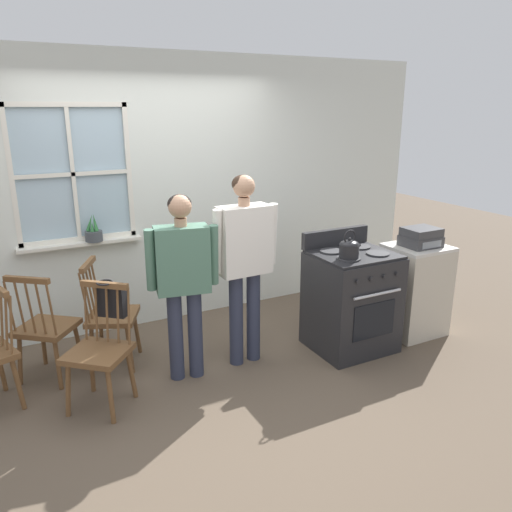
{
  "coord_description": "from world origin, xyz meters",
  "views": [
    {
      "loc": [
        -1.35,
        -3.45,
        2.19
      ],
      "look_at": [
        0.47,
        0.04,
        1.0
      ],
      "focal_mm": 35.0,
      "sensor_mm": 36.0,
      "label": 1
    }
  ],
  "objects_px": {
    "stove": "(351,300)",
    "kettle": "(349,248)",
    "chair_near_stove": "(110,317)",
    "side_counter": "(414,289)",
    "stereo": "(421,237)",
    "person_elderly_left": "(183,272)",
    "chair_by_window": "(99,352)",
    "chair_near_wall": "(46,329)",
    "person_teen_center": "(244,254)",
    "handbag": "(112,299)",
    "potted_plant": "(94,233)"
  },
  "relations": [
    {
      "from": "person_elderly_left",
      "to": "chair_by_window",
      "type": "bearing_deg",
      "value": -160.5
    },
    {
      "from": "chair_near_wall",
      "to": "stereo",
      "type": "xyz_separation_m",
      "value": [
        3.33,
        -0.75,
        0.54
      ]
    },
    {
      "from": "person_teen_center",
      "to": "handbag",
      "type": "bearing_deg",
      "value": 174.99
    },
    {
      "from": "side_counter",
      "to": "kettle",
      "type": "bearing_deg",
      "value": -173.23
    },
    {
      "from": "stove",
      "to": "potted_plant",
      "type": "distance_m",
      "value": 2.5
    },
    {
      "from": "person_elderly_left",
      "to": "chair_near_wall",
      "type": "bearing_deg",
      "value": 164.37
    },
    {
      "from": "person_teen_center",
      "to": "kettle",
      "type": "height_order",
      "value": "person_teen_center"
    },
    {
      "from": "person_teen_center",
      "to": "side_counter",
      "type": "bearing_deg",
      "value": -9.78
    },
    {
      "from": "chair_by_window",
      "to": "potted_plant",
      "type": "relative_size",
      "value": 3.56
    },
    {
      "from": "chair_near_wall",
      "to": "chair_near_stove",
      "type": "bearing_deg",
      "value": -140.25
    },
    {
      "from": "stove",
      "to": "potted_plant",
      "type": "relative_size",
      "value": 4.09
    },
    {
      "from": "chair_near_stove",
      "to": "potted_plant",
      "type": "distance_m",
      "value": 0.88
    },
    {
      "from": "potted_plant",
      "to": "side_counter",
      "type": "bearing_deg",
      "value": -26.59
    },
    {
      "from": "side_counter",
      "to": "chair_by_window",
      "type": "bearing_deg",
      "value": 177.92
    },
    {
      "from": "chair_near_stove",
      "to": "potted_plant",
      "type": "height_order",
      "value": "potted_plant"
    },
    {
      "from": "stove",
      "to": "kettle",
      "type": "xyz_separation_m",
      "value": [
        -0.16,
        -0.13,
        0.55
      ]
    },
    {
      "from": "chair_by_window",
      "to": "stove",
      "type": "relative_size",
      "value": 0.87
    },
    {
      "from": "chair_near_wall",
      "to": "side_counter",
      "type": "distance_m",
      "value": 3.41
    },
    {
      "from": "stove",
      "to": "chair_by_window",
      "type": "bearing_deg",
      "value": 177.77
    },
    {
      "from": "chair_near_wall",
      "to": "stereo",
      "type": "distance_m",
      "value": 3.45
    },
    {
      "from": "person_elderly_left",
      "to": "handbag",
      "type": "height_order",
      "value": "person_elderly_left"
    },
    {
      "from": "handbag",
      "to": "potted_plant",
      "type": "bearing_deg",
      "value": 85.42
    },
    {
      "from": "potted_plant",
      "to": "chair_near_wall",
      "type": "bearing_deg",
      "value": -129.94
    },
    {
      "from": "chair_by_window",
      "to": "handbag",
      "type": "bearing_deg",
      "value": 90.0
    },
    {
      "from": "person_teen_center",
      "to": "potted_plant",
      "type": "height_order",
      "value": "person_teen_center"
    },
    {
      "from": "chair_near_wall",
      "to": "stove",
      "type": "distance_m",
      "value": 2.66
    },
    {
      "from": "person_teen_center",
      "to": "stove",
      "type": "height_order",
      "value": "person_teen_center"
    },
    {
      "from": "kettle",
      "to": "chair_near_stove",
      "type": "bearing_deg",
      "value": 155.84
    },
    {
      "from": "person_elderly_left",
      "to": "stove",
      "type": "height_order",
      "value": "person_elderly_left"
    },
    {
      "from": "kettle",
      "to": "handbag",
      "type": "distance_m",
      "value": 1.99
    },
    {
      "from": "kettle",
      "to": "stereo",
      "type": "relative_size",
      "value": 0.73
    },
    {
      "from": "chair_near_wall",
      "to": "kettle",
      "type": "xyz_separation_m",
      "value": [
        2.41,
        -0.83,
        0.58
      ]
    },
    {
      "from": "chair_near_wall",
      "to": "potted_plant",
      "type": "bearing_deg",
      "value": -91.23
    },
    {
      "from": "chair_by_window",
      "to": "person_teen_center",
      "type": "height_order",
      "value": "person_teen_center"
    },
    {
      "from": "person_elderly_left",
      "to": "handbag",
      "type": "relative_size",
      "value": 5.03
    },
    {
      "from": "chair_near_wall",
      "to": "person_teen_center",
      "type": "height_order",
      "value": "person_teen_center"
    },
    {
      "from": "stove",
      "to": "kettle",
      "type": "height_order",
      "value": "kettle"
    },
    {
      "from": "stove",
      "to": "kettle",
      "type": "distance_m",
      "value": 0.59
    },
    {
      "from": "chair_by_window",
      "to": "side_counter",
      "type": "xyz_separation_m",
      "value": [
        3.02,
        -0.11,
        0.01
      ]
    },
    {
      "from": "chair_near_wall",
      "to": "person_elderly_left",
      "type": "distance_m",
      "value": 1.24
    },
    {
      "from": "stove",
      "to": "potted_plant",
      "type": "xyz_separation_m",
      "value": [
        -2.01,
        1.37,
        0.56
      ]
    },
    {
      "from": "chair_by_window",
      "to": "side_counter",
      "type": "relative_size",
      "value": 1.05
    },
    {
      "from": "chair_by_window",
      "to": "person_elderly_left",
      "type": "bearing_deg",
      "value": 49.69
    },
    {
      "from": "person_elderly_left",
      "to": "person_teen_center",
      "type": "xyz_separation_m",
      "value": [
        0.55,
        0.02,
        0.07
      ]
    },
    {
      "from": "chair_near_wall",
      "to": "person_teen_center",
      "type": "distance_m",
      "value": 1.74
    },
    {
      "from": "chair_by_window",
      "to": "chair_near_wall",
      "type": "relative_size",
      "value": 1.0
    },
    {
      "from": "kettle",
      "to": "side_counter",
      "type": "relative_size",
      "value": 0.27
    },
    {
      "from": "chair_near_stove",
      "to": "kettle",
      "type": "bearing_deg",
      "value": -89.78
    },
    {
      "from": "chair_near_stove",
      "to": "person_teen_center",
      "type": "xyz_separation_m",
      "value": [
        1.05,
        -0.5,
        0.56
      ]
    },
    {
      "from": "side_counter",
      "to": "stereo",
      "type": "distance_m",
      "value": 0.54
    }
  ]
}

